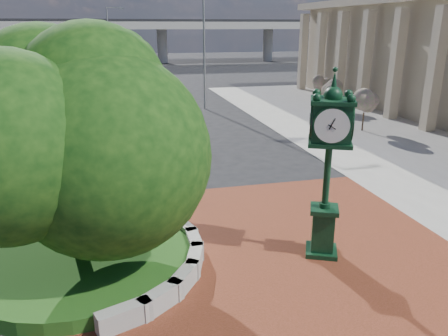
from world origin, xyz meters
TOP-DOWN VIEW (x-y plane):
  - ground at (0.00, 0.00)m, footprint 200.00×200.00m
  - plaza at (0.00, -1.00)m, footprint 12.00×12.00m
  - planter_wall at (-2.71, -0.00)m, footprint 2.96×6.77m
  - grass_bed at (-5.00, 0.00)m, footprint 6.10×6.10m
  - overpass at (-0.22, 70.00)m, footprint 90.00×12.00m
  - tree_planter at (-5.00, 0.00)m, footprint 5.20×5.20m
  - tree_street at (-4.00, 18.00)m, footprint 4.40×4.40m
  - post_clock at (1.82, -1.01)m, footprint 1.40×1.40m
  - parked_car at (0.22, 37.59)m, footprint 2.00×4.19m
  - street_lamp_near at (3.46, 23.14)m, footprint 2.05×0.26m
  - street_lamp_far at (-3.82, 39.97)m, footprint 1.88×0.34m
  - shrub_near at (11.45, 12.96)m, footprint 1.20×1.20m
  - shrub_mid at (12.92, 19.96)m, footprint 1.20×1.20m
  - shrub_far at (13.87, 24.11)m, footprint 1.20×1.20m

SIDE VIEW (x-z plane):
  - ground at x=0.00m, z-range 0.00..0.00m
  - plaza at x=0.00m, z-range 0.00..0.04m
  - grass_bed at x=-5.00m, z-range 0.00..0.40m
  - planter_wall at x=-2.71m, z-range 0.00..0.54m
  - parked_car at x=0.22m, z-range 0.00..1.38m
  - shrub_near at x=11.45m, z-range 0.49..2.69m
  - shrub_mid at x=12.92m, z-range 0.49..2.69m
  - shrub_far at x=13.87m, z-range 0.49..2.69m
  - post_clock at x=1.82m, z-range 0.26..5.60m
  - tree_street at x=-4.00m, z-range 0.52..5.96m
  - tree_planter at x=-5.00m, z-range 0.56..6.89m
  - street_lamp_far at x=-3.82m, z-range 0.72..9.08m
  - street_lamp_near at x=3.46m, z-range 0.79..9.91m
  - overpass at x=-0.22m, z-range 2.79..10.29m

